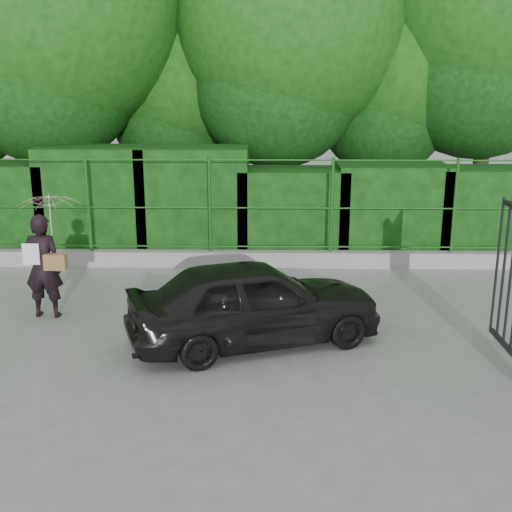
{
  "coord_description": "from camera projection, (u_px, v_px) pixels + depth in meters",
  "views": [
    {
      "loc": [
        1.48,
        -7.37,
        3.52
      ],
      "look_at": [
        1.33,
        1.3,
        1.1
      ],
      "focal_mm": 45.0,
      "sensor_mm": 36.0,
      "label": 1
    }
  ],
  "objects": [
    {
      "name": "ground",
      "position": [
        149.0,
        367.0,
        8.07
      ],
      "size": [
        80.0,
        80.0,
        0.0
      ],
      "primitive_type": "plane",
      "color": "gray"
    },
    {
      "name": "kerb",
      "position": [
        190.0,
        259.0,
        12.36
      ],
      "size": [
        14.0,
        0.25,
        0.3
      ],
      "primitive_type": "cube",
      "color": "#9E9E99",
      "rests_on": "ground"
    },
    {
      "name": "fence",
      "position": [
        200.0,
        205.0,
        12.08
      ],
      "size": [
        14.13,
        0.06,
        1.8
      ],
      "color": "#195015",
      "rests_on": "kerb"
    },
    {
      "name": "hedge",
      "position": [
        181.0,
        205.0,
        13.1
      ],
      "size": [
        14.2,
        1.2,
        2.26
      ],
      "color": "black",
      "rests_on": "ground"
    },
    {
      "name": "trees",
      "position": [
        253.0,
        26.0,
        14.26
      ],
      "size": [
        17.1,
        6.15,
        8.08
      ],
      "color": "black",
      "rests_on": "ground"
    },
    {
      "name": "woman",
      "position": [
        48.0,
        237.0,
        9.51
      ],
      "size": [
        0.91,
        0.92,
        1.88
      ],
      "color": "black",
      "rests_on": "ground"
    },
    {
      "name": "car",
      "position": [
        254.0,
        302.0,
        8.69
      ],
      "size": [
        3.7,
        2.46,
        1.17
      ],
      "primitive_type": "imported",
      "rotation": [
        0.0,
        0.0,
        1.91
      ],
      "color": "black",
      "rests_on": "ground"
    }
  ]
}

